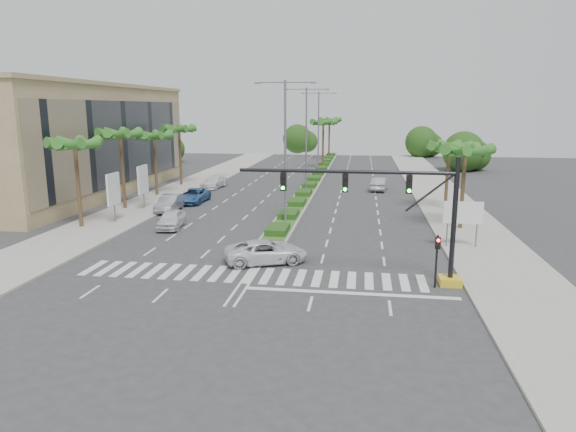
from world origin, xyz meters
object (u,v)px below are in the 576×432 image
at_px(car_parked_b, 170,203).
at_px(car_parked_d, 214,182).
at_px(car_parked_c, 193,196).
at_px(car_right, 379,184).
at_px(car_crossing, 266,252).
at_px(car_parked_a, 171,219).

distance_m(car_parked_b, car_parked_d, 14.98).
bearing_deg(car_parked_d, car_parked_c, -78.52).
xyz_separation_m(car_parked_d, car_right, (20.30, 0.83, 0.05)).
xyz_separation_m(car_parked_c, car_crossing, (11.50, -19.86, -0.00)).
relative_size(car_parked_b, car_parked_c, 0.91).
distance_m(car_parked_a, car_parked_d, 21.78).
relative_size(car_parked_c, car_parked_d, 1.04).
xyz_separation_m(car_parked_c, car_right, (19.55, 11.07, 0.05)).
distance_m(car_crossing, car_right, 31.96).
bearing_deg(car_parked_a, car_right, 44.96).
relative_size(car_parked_b, car_crossing, 0.91).
bearing_deg(car_crossing, car_right, -36.35).
bearing_deg(car_parked_b, car_parked_d, 86.91).
bearing_deg(car_parked_c, car_parked_d, 95.00).
height_order(car_parked_b, car_right, car_parked_b).
distance_m(car_parked_d, car_right, 20.32).
distance_m(car_parked_a, car_right, 28.53).
bearing_deg(car_parked_a, car_parked_b, 105.15).
relative_size(car_parked_c, car_crossing, 1.00).
xyz_separation_m(car_parked_b, car_parked_c, (0.75, 4.74, -0.06)).
height_order(car_parked_a, car_right, car_right).
height_order(car_parked_c, car_right, car_right).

